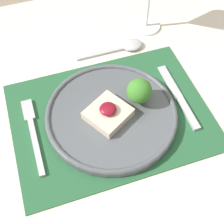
% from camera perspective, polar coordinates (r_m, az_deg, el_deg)
% --- Properties ---
extents(ground_plane, '(8.00, 8.00, 0.00)m').
position_cam_1_polar(ground_plane, '(1.39, -0.15, -18.77)').
color(ground_plane, gray).
extents(dining_table, '(1.49, 0.95, 0.76)m').
position_cam_1_polar(dining_table, '(0.77, -0.25, -4.55)').
color(dining_table, beige).
rests_on(dining_table, ground_plane).
extents(placemat, '(0.43, 0.32, 0.00)m').
position_cam_1_polar(placemat, '(0.69, -0.28, -0.70)').
color(placemat, '#235633').
rests_on(placemat, dining_table).
extents(dinner_plate, '(0.29, 0.29, 0.08)m').
position_cam_1_polar(dinner_plate, '(0.68, 0.28, -0.13)').
color(dinner_plate, '#4C5156').
rests_on(dinner_plate, placemat).
extents(fork, '(0.02, 0.19, 0.01)m').
position_cam_1_polar(fork, '(0.69, -14.34, -3.17)').
color(fork, '#B2B2B7').
rests_on(fork, placemat).
extents(knife, '(0.02, 0.19, 0.01)m').
position_cam_1_polar(knife, '(0.73, 12.40, 2.10)').
color(knife, '#B2B2B7').
rests_on(knife, placemat).
extents(spoon, '(0.18, 0.04, 0.02)m').
position_cam_1_polar(spoon, '(0.83, 2.62, 11.88)').
color(spoon, '#B2B2B7').
rests_on(spoon, dining_table).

